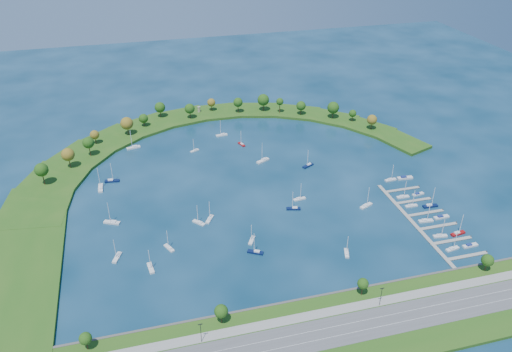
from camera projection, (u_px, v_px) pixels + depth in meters
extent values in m
plane|color=#06263C|center=(250.00, 186.00, 314.27)|extent=(700.00, 700.00, 0.00)
cube|color=#245316|center=(324.00, 335.00, 210.57)|extent=(420.00, 42.00, 1.60)
cube|color=#474442|center=(306.00, 299.00, 228.43)|extent=(420.00, 1.20, 1.80)
cube|color=#515154|center=(324.00, 334.00, 210.13)|extent=(420.00, 16.00, 0.12)
cube|color=gray|center=(314.00, 315.00, 219.30)|extent=(420.00, 5.00, 0.12)
cube|color=silver|center=(326.00, 338.00, 208.01)|extent=(420.00, 0.15, 0.02)
cube|color=silver|center=(322.00, 329.00, 212.18)|extent=(420.00, 0.15, 0.02)
cylinder|color=#382314|center=(87.00, 345.00, 202.04)|extent=(0.56, 0.56, 4.90)
sphere|color=#174912|center=(85.00, 339.00, 200.27)|extent=(5.20, 5.20, 5.20)
cylinder|color=#382314|center=(221.00, 318.00, 214.13)|extent=(0.56, 0.56, 5.25)
sphere|color=#174912|center=(221.00, 312.00, 212.20)|extent=(6.00, 6.00, 6.00)
cylinder|color=#382314|center=(362.00, 290.00, 228.44)|extent=(0.56, 0.56, 5.60)
sphere|color=#174912|center=(363.00, 284.00, 226.50)|extent=(5.20, 5.20, 5.20)
cylinder|color=#382314|center=(486.00, 267.00, 243.01)|extent=(0.56, 0.56, 4.90)
sphere|color=#174912|center=(487.00, 261.00, 241.16)|extent=(6.00, 6.00, 6.00)
cylinder|color=black|center=(201.00, 333.00, 204.05)|extent=(0.24, 0.24, 10.00)
cylinder|color=black|center=(381.00, 297.00, 221.77)|extent=(0.24, 0.24, 10.00)
cube|color=#245316|center=(35.00, 208.00, 292.20)|extent=(43.73, 48.72, 2.00)
cube|color=#245316|center=(54.00, 180.00, 318.75)|extent=(50.23, 54.30, 2.00)
cube|color=#245316|center=(80.00, 158.00, 344.52)|extent=(54.07, 56.09, 2.00)
cube|color=#245316|center=(111.00, 140.00, 368.04)|extent=(55.20, 54.07, 2.00)
cube|color=#245316|center=(144.00, 127.00, 387.93)|extent=(53.65, 48.47, 2.00)
cube|color=#245316|center=(180.00, 118.00, 403.04)|extent=(49.62, 39.75, 2.00)
cube|color=#245316|center=(217.00, 112.00, 412.50)|extent=(44.32, 29.96, 2.00)
cube|color=#245316|center=(254.00, 110.00, 415.77)|extent=(49.49, 38.05, 2.00)
cube|color=#245316|center=(292.00, 112.00, 412.65)|extent=(51.13, 44.12, 2.00)
cube|color=#245316|center=(328.00, 117.00, 403.33)|extent=(49.19, 47.96, 2.00)
cube|color=#245316|center=(364.00, 127.00, 388.33)|extent=(43.90, 49.49, 2.00)
cube|color=#245316|center=(398.00, 140.00, 368.54)|extent=(35.67, 48.74, 2.00)
cube|color=#245316|center=(23.00, 269.00, 246.07)|extent=(36.00, 130.81, 1.90)
cylinder|color=#382314|center=(43.00, 178.00, 310.18)|extent=(0.56, 0.56, 8.90)
sphere|color=#174912|center=(41.00, 170.00, 307.07)|extent=(8.42, 8.42, 8.42)
cylinder|color=#382314|center=(70.00, 162.00, 328.83)|extent=(0.56, 0.56, 8.01)
sphere|color=brown|center=(68.00, 155.00, 325.93)|extent=(8.52, 8.52, 8.52)
cylinder|color=#382314|center=(90.00, 150.00, 342.91)|extent=(0.56, 0.56, 8.48)
sphere|color=#174912|center=(88.00, 143.00, 339.97)|extent=(7.83, 7.83, 7.83)
cylinder|color=#382314|center=(95.00, 140.00, 359.57)|extent=(0.56, 0.56, 5.71)
sphere|color=brown|center=(95.00, 135.00, 357.46)|extent=(6.54, 6.54, 6.54)
cylinder|color=#382314|center=(128.00, 130.00, 371.94)|extent=(0.56, 0.56, 7.24)
sphere|color=brown|center=(127.00, 123.00, 369.16)|extent=(9.30, 9.30, 9.30)
cylinder|color=#382314|center=(144.00, 123.00, 385.25)|extent=(0.56, 0.56, 5.06)
sphere|color=#174912|center=(143.00, 118.00, 383.25)|extent=(7.04, 7.04, 7.04)
cylinder|color=#382314|center=(160.00, 113.00, 399.71)|extent=(0.56, 0.56, 6.64)
sphere|color=#174912|center=(160.00, 107.00, 397.18)|extent=(8.37, 8.37, 8.37)
cylinder|color=#382314|center=(190.00, 114.00, 397.65)|extent=(0.56, 0.56, 6.64)
sphere|color=#174912|center=(190.00, 109.00, 395.16)|extent=(7.94, 7.94, 7.94)
cylinder|color=#382314|center=(212.00, 107.00, 411.07)|extent=(0.56, 0.56, 5.83)
sphere|color=brown|center=(211.00, 102.00, 408.92)|extent=(6.64, 6.64, 6.64)
cylinder|color=#382314|center=(238.00, 108.00, 407.28)|extent=(0.56, 0.56, 7.41)
sphere|color=#174912|center=(238.00, 102.00, 404.64)|extent=(7.52, 7.52, 7.52)
cylinder|color=#382314|center=(263.00, 106.00, 410.62)|extent=(0.56, 0.56, 7.54)
sphere|color=#174912|center=(263.00, 100.00, 407.75)|extent=(9.51, 9.51, 9.51)
cylinder|color=#382314|center=(280.00, 108.00, 406.78)|extent=(0.56, 0.56, 8.48)
sphere|color=#174912|center=(280.00, 102.00, 404.03)|extent=(5.86, 5.86, 5.86)
cylinder|color=#382314|center=(301.00, 111.00, 404.14)|extent=(0.56, 0.56, 6.05)
sphere|color=#174912|center=(301.00, 106.00, 401.84)|extent=(7.57, 7.57, 7.57)
cylinder|color=#382314|center=(333.00, 114.00, 397.87)|extent=(0.56, 0.56, 7.07)
sphere|color=#174912|center=(333.00, 108.00, 395.13)|extent=(9.37, 9.37, 9.37)
cylinder|color=#382314|center=(352.00, 118.00, 393.03)|extent=(0.56, 0.56, 5.55)
sphere|color=#174912|center=(353.00, 113.00, 391.03)|extent=(5.80, 5.80, 5.80)
cylinder|color=#382314|center=(371.00, 125.00, 379.95)|extent=(0.56, 0.56, 6.48)
sphere|color=brown|center=(372.00, 120.00, 377.54)|extent=(7.62, 7.62, 7.62)
cylinder|color=gray|center=(199.00, 109.00, 409.26)|extent=(2.20, 2.20, 4.26)
cylinder|color=gray|center=(199.00, 107.00, 408.10)|extent=(2.60, 2.60, 0.30)
cube|color=gray|center=(413.00, 223.00, 280.55)|extent=(2.20, 82.00, 0.40)
cube|color=gray|center=(468.00, 256.00, 255.74)|extent=(22.00, 2.00, 0.40)
cylinder|color=#382314|center=(487.00, 252.00, 258.03)|extent=(0.36, 0.36, 1.60)
cube|color=gray|center=(453.00, 240.00, 266.74)|extent=(22.00, 2.00, 0.40)
cylinder|color=#382314|center=(471.00, 237.00, 269.03)|extent=(0.36, 0.36, 1.60)
cube|color=gray|center=(439.00, 226.00, 277.73)|extent=(22.00, 2.00, 0.40)
cylinder|color=#382314|center=(456.00, 223.00, 280.02)|extent=(0.36, 0.36, 1.60)
cube|color=gray|center=(426.00, 213.00, 288.73)|extent=(22.00, 2.00, 0.40)
cylinder|color=#382314|center=(443.00, 210.00, 291.02)|extent=(0.36, 0.36, 1.60)
cube|color=gray|center=(414.00, 201.00, 299.73)|extent=(22.00, 2.00, 0.40)
cylinder|color=#382314|center=(430.00, 198.00, 302.02)|extent=(0.36, 0.36, 1.60)
cube|color=gray|center=(403.00, 189.00, 310.72)|extent=(22.00, 2.00, 0.40)
cylinder|color=#382314|center=(419.00, 187.00, 313.01)|extent=(0.36, 0.36, 1.60)
cube|color=silver|center=(101.00, 188.00, 311.54)|extent=(2.91, 9.80, 1.17)
cube|color=silver|center=(100.00, 188.00, 310.22)|extent=(1.97, 3.45, 0.82)
cylinder|color=silver|center=(99.00, 177.00, 308.56)|extent=(0.32, 0.32, 13.16)
cube|color=#09153B|center=(308.00, 166.00, 336.07)|extent=(8.68, 5.95, 1.02)
cube|color=silver|center=(309.00, 164.00, 336.12)|extent=(3.41, 2.83, 0.71)
cylinder|color=silver|center=(308.00, 158.00, 332.51)|extent=(0.32, 0.32, 11.49)
cube|color=silver|center=(151.00, 268.00, 247.42)|extent=(3.31, 8.53, 1.00)
cube|color=silver|center=(150.00, 266.00, 247.65)|extent=(1.97, 3.08, 0.70)
cylinder|color=silver|center=(150.00, 259.00, 243.79)|extent=(0.32, 0.32, 11.22)
cube|color=silver|center=(112.00, 223.00, 280.28)|extent=(9.41, 6.26, 1.10)
cube|color=silver|center=(113.00, 221.00, 279.66)|extent=(3.68, 3.00, 0.77)
cylinder|color=silver|center=(109.00, 212.00, 276.97)|extent=(0.32, 0.32, 12.41)
cube|color=silver|center=(169.00, 248.00, 260.92)|extent=(5.19, 7.75, 0.91)
cube|color=silver|center=(170.00, 248.00, 260.03)|extent=(2.49, 3.03, 0.64)
cylinder|color=silver|center=(168.00, 239.00, 258.49)|extent=(0.32, 0.32, 10.23)
cube|color=silver|center=(210.00, 219.00, 283.08)|extent=(6.03, 8.06, 0.96)
cube|color=silver|center=(209.00, 219.00, 282.00)|extent=(2.79, 3.22, 0.68)
cylinder|color=silver|center=(210.00, 210.00, 280.62)|extent=(0.32, 0.32, 10.85)
cube|color=#09153B|center=(293.00, 209.00, 292.19)|extent=(8.48, 4.33, 0.98)
cube|color=silver|center=(295.00, 207.00, 291.77)|extent=(3.18, 2.29, 0.69)
cylinder|color=silver|center=(293.00, 200.00, 289.15)|extent=(0.32, 0.32, 11.02)
cube|color=silver|center=(117.00, 258.00, 254.31)|extent=(5.32, 8.64, 1.00)
cube|color=silver|center=(117.00, 255.00, 254.59)|extent=(2.62, 3.33, 0.70)
cylinder|color=silver|center=(115.00, 249.00, 250.62)|extent=(0.32, 0.32, 11.30)
cube|color=silver|center=(299.00, 199.00, 301.06)|extent=(7.78, 3.01, 0.91)
cube|color=silver|center=(298.00, 198.00, 300.43)|extent=(2.81, 1.79, 0.64)
cylinder|color=silver|center=(301.00, 191.00, 298.43)|extent=(0.32, 0.32, 10.23)
cube|color=silver|center=(195.00, 151.00, 354.94)|extent=(6.68, 4.46, 0.78)
cube|color=silver|center=(195.00, 150.00, 354.97)|extent=(2.61, 2.14, 0.55)
cylinder|color=silver|center=(194.00, 145.00, 352.21)|extent=(0.32, 0.32, 8.81)
cube|color=silver|center=(366.00, 206.00, 294.66)|extent=(8.92, 5.73, 1.04)
cube|color=silver|center=(365.00, 205.00, 293.74)|extent=(3.47, 2.78, 0.73)
cylinder|color=silver|center=(368.00, 196.00, 291.80)|extent=(0.32, 0.32, 11.72)
cube|color=silver|center=(263.00, 161.00, 341.78)|extent=(9.91, 6.93, 1.17)
cube|color=silver|center=(264.00, 159.00, 341.84)|extent=(3.91, 3.27, 0.82)
cylinder|color=silver|center=(262.00, 152.00, 337.69)|extent=(0.32, 0.32, 13.16)
cube|color=maroon|center=(242.00, 144.00, 363.38)|extent=(4.37, 7.53, 0.87)
cube|color=silver|center=(242.00, 144.00, 362.49)|extent=(2.20, 2.88, 0.61)
cylinder|color=silver|center=(241.00, 137.00, 361.09)|extent=(0.32, 0.32, 9.81)
cube|color=silver|center=(252.00, 240.00, 266.56)|extent=(5.34, 7.46, 0.88)
cube|color=silver|center=(252.00, 238.00, 266.79)|extent=(2.50, 2.96, 0.62)
cylinder|color=silver|center=(251.00, 233.00, 263.32)|extent=(0.32, 0.32, 9.95)
cube|color=#09153B|center=(112.00, 181.00, 319.02)|extent=(9.29, 3.82, 1.08)
cube|color=silver|center=(110.00, 180.00, 318.47)|extent=(3.38, 2.21, 0.76)
cylinder|color=silver|center=(112.00, 172.00, 315.73)|extent=(0.32, 0.32, 12.17)
cube|color=silver|center=(133.00, 148.00, 358.64)|extent=(9.95, 4.62, 1.15)
cube|color=silver|center=(135.00, 146.00, 358.52)|extent=(3.68, 2.54, 0.81)
cylinder|color=silver|center=(131.00, 139.00, 354.76)|extent=(0.32, 0.32, 12.96)
cube|color=#09153B|center=(255.00, 252.00, 257.98)|extent=(8.31, 6.14, 0.99)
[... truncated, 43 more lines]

